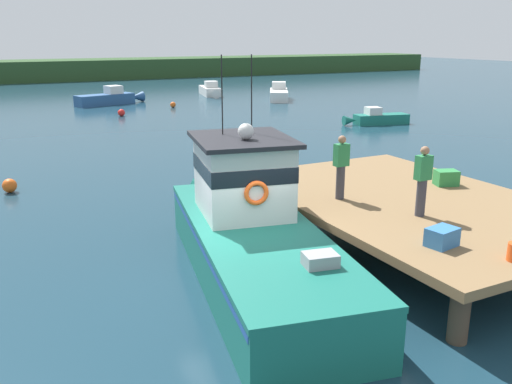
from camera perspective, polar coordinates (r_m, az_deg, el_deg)
The scene contains 15 objects.
ground_plane at distance 12.33m, azimuth -1.34°, elevation -8.95°, with size 200.00×200.00×0.00m, color #193847.
dock at distance 14.55m, azimuth 15.90°, elevation -1.11°, with size 6.00×9.00×1.20m.
main_fishing_boat at distance 12.29m, azimuth -0.60°, elevation -3.94°, with size 4.06×9.97×4.80m.
crate_stack_mid_dock at distance 11.37m, azimuth 18.88°, elevation -4.48°, with size 0.60×0.44×0.37m, color #3370B2.
crate_single_far at distance 16.03m, azimuth 19.28°, elevation 1.42°, with size 0.60×0.44×0.42m, color #2D8442.
deckhand_by_the_boat at distance 12.94m, azimuth 17.02°, elevation 1.24°, with size 0.36×0.22×1.63m.
deckhand_further_back at distance 13.86m, azimuth 8.88°, elevation 2.71°, with size 0.36×0.22×1.63m.
moored_boat_mid_harbor at distance 47.10m, azimuth 2.40°, elevation 10.25°, with size 3.78×5.56×1.46m.
moored_boat_off_the_point at distance 50.37m, azimuth -4.79°, elevation 10.53°, with size 2.17×5.32×1.33m.
moored_boat_far_right at distance 34.40m, azimuth 12.53°, elevation 7.53°, with size 4.23×1.73×1.05m.
moored_boat_near_channel at distance 45.07m, azimuth -15.07°, elevation 9.46°, with size 5.77×2.61×1.44m.
mooring_buoy_spare_mooring at distance 20.58m, azimuth -24.38°, elevation 0.61°, with size 0.49×0.49×0.49m, color #EA5B19.
mooring_buoy_channel_marker at distance 42.19m, azimuth -8.68°, elevation 9.02°, with size 0.42×0.42×0.42m, color #EA5B19.
mooring_buoy_inshore at distance 38.15m, azimuth -13.90°, elevation 8.06°, with size 0.48×0.48×0.48m, color red.
far_shoreline at distance 72.34m, azimuth -23.81°, elevation 11.50°, with size 120.00×8.00×2.40m, color #284723.
Camera 1 is at (-4.85, -10.07, 5.19)m, focal length 38.24 mm.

